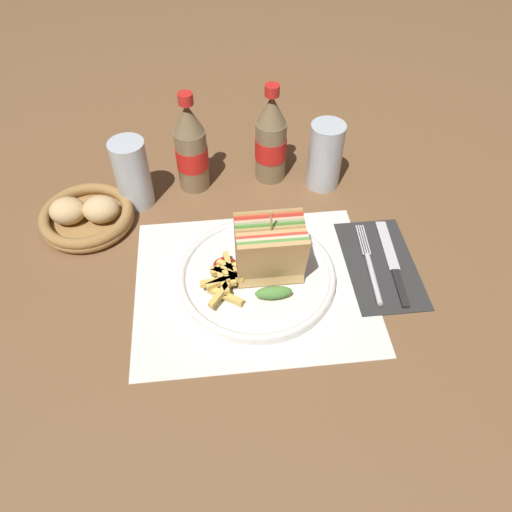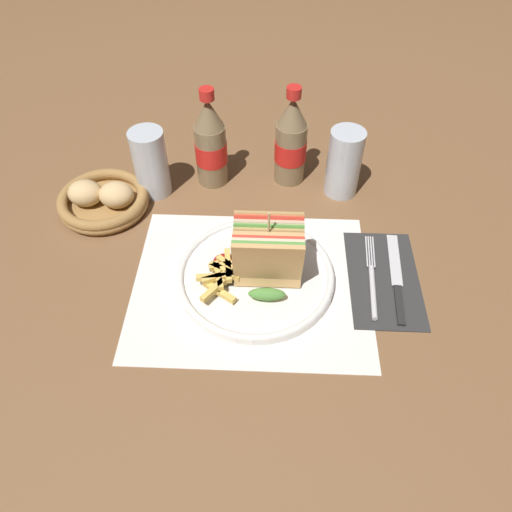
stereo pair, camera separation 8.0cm
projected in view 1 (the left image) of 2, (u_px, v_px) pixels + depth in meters
ground_plane at (240, 281)px, 0.82m from camera, size 4.00×4.00×0.00m
placemat at (254, 284)px, 0.82m from camera, size 0.38×0.32×0.00m
plate_main at (257, 277)px, 0.81m from camera, size 0.26×0.26×0.02m
club_sandwich at (270, 254)px, 0.77m from camera, size 0.11×0.09×0.14m
fries_pile at (225, 280)px, 0.78m from camera, size 0.07×0.10×0.02m
ketchup_blob at (225, 265)px, 0.81m from camera, size 0.04×0.03×0.01m
napkin at (380, 264)px, 0.84m from camera, size 0.12×0.21×0.00m
fork at (371, 270)px, 0.83m from camera, size 0.02×0.18×0.01m
knife at (393, 262)px, 0.84m from camera, size 0.03×0.19×0.00m
coke_bottle_near at (191, 149)px, 0.93m from camera, size 0.06×0.06×0.20m
coke_bottle_far at (271, 140)px, 0.95m from camera, size 0.06×0.06×0.20m
glass_near at (325, 160)px, 0.95m from camera, size 0.06×0.06×0.13m
glass_far at (133, 177)px, 0.91m from camera, size 0.06×0.06×0.13m
bread_basket at (87, 216)px, 0.90m from camera, size 0.17×0.17×0.06m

